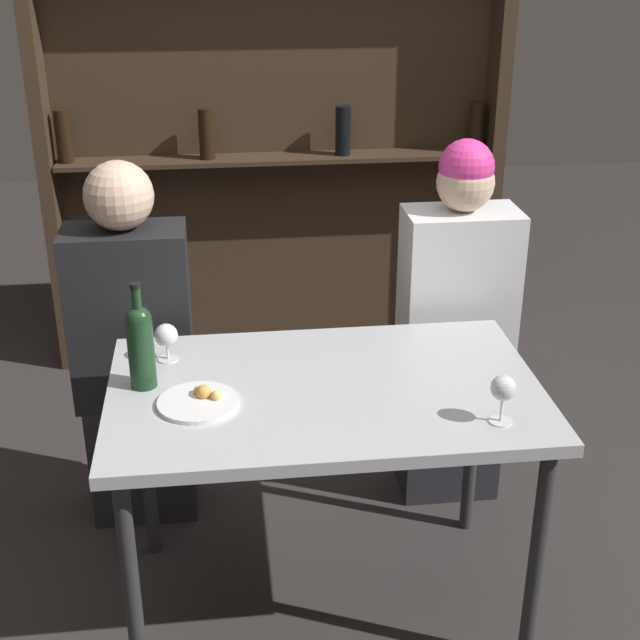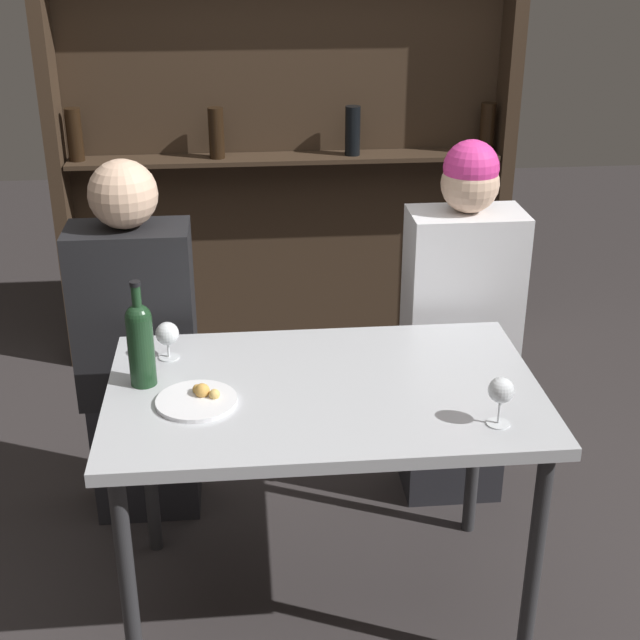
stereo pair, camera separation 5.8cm
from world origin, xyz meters
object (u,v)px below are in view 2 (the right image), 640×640
Objects in this scene: wine_bottle at (140,340)px; seated_person_right at (459,335)px; wine_glass_0 at (167,335)px; wine_glass_1 at (501,392)px; seated_person_left at (138,355)px; food_plate_0 at (198,399)px.

seated_person_right reaches higher than wine_bottle.
seated_person_right reaches higher than wine_glass_0.
wine_glass_1 is at bearing -97.09° from seated_person_right.
wine_glass_0 is 0.09× the size of seated_person_left.
seated_person_right is (0.86, 0.61, -0.14)m from food_plate_0.
seated_person_right is at bearing 35.39° from food_plate_0.
wine_bottle reaches higher than wine_glass_1.
wine_glass_1 is at bearing -18.32° from wine_bottle.
seated_person_right is at bearing 82.91° from wine_glass_1.
seated_person_right is at bearing 25.99° from wine_bottle.
wine_glass_1 reaches higher than wine_glass_0.
seated_person_left is (-0.13, 0.34, -0.23)m from wine_glass_0.
wine_glass_1 is at bearing -38.86° from seated_person_left.
wine_bottle is 0.97m from wine_glass_1.
seated_person_right is at bearing -0.00° from seated_person_left.
food_plate_0 is 1.07m from seated_person_right.
wine_glass_1 is at bearing -27.97° from wine_glass_0.
wine_bottle is 1.16m from seated_person_right.
wine_glass_0 is 0.52× the size of food_plate_0.
wine_glass_0 is 1.04m from seated_person_right.
seated_person_left is (-0.99, 0.80, -0.25)m from wine_glass_1.
wine_glass_0 is at bearing 68.73° from wine_bottle.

